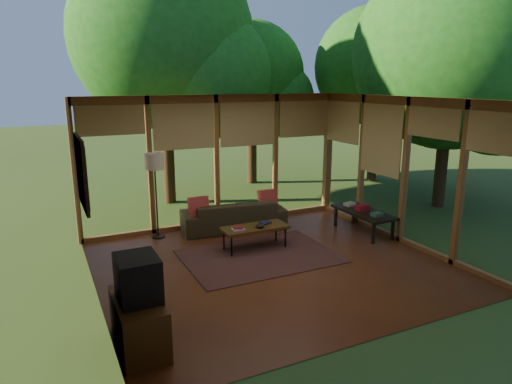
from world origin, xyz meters
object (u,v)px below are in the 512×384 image
floor_lamp (155,166)px  side_console (363,213)px  coffee_table (255,228)px  media_cabinet (139,323)px  sofa (233,215)px  television (138,278)px

floor_lamp → side_console: (3.76, -1.50, -1.00)m
coffee_table → side_console: bearing=-3.0°
media_cabinet → sofa: bearing=52.9°
sofa → floor_lamp: (-1.51, 0.18, 1.10)m
television → coffee_table: size_ratio=0.46×
coffee_table → side_console: side_console is taller
television → floor_lamp: (1.09, 3.64, 0.56)m
media_cabinet → television: (0.02, 0.00, 0.55)m
television → side_console: television is taller
coffee_table → floor_lamp: bearing=136.0°
media_cabinet → side_console: media_cabinet is taller
television → floor_lamp: size_ratio=0.33×
sofa → media_cabinet: sofa is taller
sofa → floor_lamp: floor_lamp is taller
media_cabinet → floor_lamp: size_ratio=0.61×
sofa → coffee_table: (-0.08, -1.20, 0.09)m
media_cabinet → floor_lamp: 3.96m
television → coffee_table: (2.52, 2.26, -0.46)m
media_cabinet → coffee_table: size_ratio=0.83×
media_cabinet → television: bearing=0.0°
coffee_table → television: bearing=-138.1°
media_cabinet → floor_lamp: (1.11, 3.64, 1.11)m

